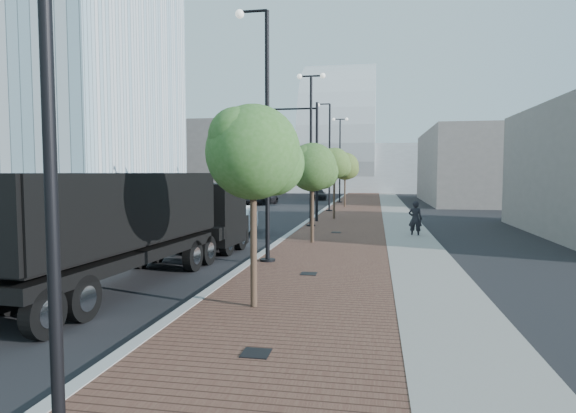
% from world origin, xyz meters
% --- Properties ---
extents(ground, '(220.00, 220.00, 0.00)m').
position_xyz_m(ground, '(0.00, 0.00, 0.00)').
color(ground, black).
extents(sidewalk, '(7.00, 140.00, 0.12)m').
position_xyz_m(sidewalk, '(3.50, 40.00, 0.06)').
color(sidewalk, '#4C2D23').
rests_on(sidewalk, ground).
extents(concrete_strip, '(2.40, 140.00, 0.13)m').
position_xyz_m(concrete_strip, '(6.20, 40.00, 0.07)').
color(concrete_strip, slate).
rests_on(concrete_strip, ground).
extents(curb, '(0.30, 140.00, 0.14)m').
position_xyz_m(curb, '(0.00, 40.00, 0.07)').
color(curb, gray).
rests_on(curb, ground).
extents(west_sidewalk, '(4.00, 140.00, 0.12)m').
position_xyz_m(west_sidewalk, '(-13.00, 40.00, 0.06)').
color(west_sidewalk, slate).
rests_on(west_sidewalk, ground).
extents(dump_truck, '(3.31, 13.47, 3.36)m').
position_xyz_m(dump_truck, '(-2.63, 8.85, 1.42)').
color(dump_truck, black).
rests_on(dump_truck, ground).
extents(white_sedan, '(1.99, 4.78, 1.54)m').
position_xyz_m(white_sedan, '(-2.96, 18.13, 0.77)').
color(white_sedan, silver).
rests_on(white_sedan, ground).
extents(dark_car_mid, '(3.30, 4.83, 1.23)m').
position_xyz_m(dark_car_mid, '(-7.44, 42.66, 0.61)').
color(dark_car_mid, black).
rests_on(dark_car_mid, ground).
extents(dark_car_far, '(2.77, 4.85, 1.33)m').
position_xyz_m(dark_car_far, '(-2.61, 52.88, 0.66)').
color(dark_car_far, black).
rests_on(dark_car_far, ground).
extents(pedestrian, '(0.78, 0.59, 1.92)m').
position_xyz_m(pedestrian, '(6.52, 18.63, 0.96)').
color(pedestrian, black).
rests_on(pedestrian, ground).
extents(streetlight_0, '(1.72, 0.56, 9.28)m').
position_xyz_m(streetlight_0, '(0.60, -2.00, 4.82)').
color(streetlight_0, black).
rests_on(streetlight_0, ground).
extents(streetlight_1, '(1.44, 0.56, 9.21)m').
position_xyz_m(streetlight_1, '(0.49, 10.00, 4.34)').
color(streetlight_1, black).
rests_on(streetlight_1, ground).
extents(streetlight_2, '(1.72, 0.56, 9.28)m').
position_xyz_m(streetlight_2, '(0.60, 22.00, 4.82)').
color(streetlight_2, black).
rests_on(streetlight_2, ground).
extents(streetlight_3, '(1.44, 0.56, 9.21)m').
position_xyz_m(streetlight_3, '(0.49, 34.00, 4.34)').
color(streetlight_3, black).
rests_on(streetlight_3, ground).
extents(streetlight_4, '(1.72, 0.56, 9.28)m').
position_xyz_m(streetlight_4, '(0.60, 46.00, 4.82)').
color(streetlight_4, black).
rests_on(streetlight_4, ground).
extents(traffic_mast, '(5.09, 0.20, 8.00)m').
position_xyz_m(traffic_mast, '(-0.30, 25.00, 4.98)').
color(traffic_mast, black).
rests_on(traffic_mast, ground).
extents(tree_0, '(2.33, 2.27, 4.99)m').
position_xyz_m(tree_0, '(1.65, 4.02, 3.84)').
color(tree_0, '#382619').
rests_on(tree_0, ground).
extents(tree_1, '(2.30, 2.24, 4.74)m').
position_xyz_m(tree_1, '(1.65, 15.02, 3.60)').
color(tree_1, '#382619').
rests_on(tree_1, ground).
extents(tree_2, '(2.27, 2.20, 5.11)m').
position_xyz_m(tree_2, '(1.65, 27.02, 3.99)').
color(tree_2, '#382619').
rests_on(tree_2, ground).
extents(tree_3, '(2.60, 2.59, 5.25)m').
position_xyz_m(tree_3, '(1.65, 39.02, 3.94)').
color(tree_3, '#382619').
rests_on(tree_3, ground).
extents(tower_podium, '(19.00, 19.00, 3.00)m').
position_xyz_m(tower_podium, '(-24.00, 32.00, 1.50)').
color(tower_podium, '#67615D').
rests_on(tower_podium, ground).
extents(convention_center, '(50.00, 30.00, 50.00)m').
position_xyz_m(convention_center, '(-2.00, 85.00, 6.00)').
color(convention_center, '#9FA5A9').
rests_on(convention_center, ground).
extents(commercial_block_nw, '(14.00, 20.00, 10.00)m').
position_xyz_m(commercial_block_nw, '(-20.00, 60.00, 5.00)').
color(commercial_block_nw, '#615B58').
rests_on(commercial_block_nw, ground).
extents(commercial_block_ne, '(12.00, 22.00, 8.00)m').
position_xyz_m(commercial_block_ne, '(16.00, 50.00, 4.00)').
color(commercial_block_ne, '#67615D').
rests_on(commercial_block_ne, ground).
extents(utility_cover_0, '(0.50, 0.50, 0.02)m').
position_xyz_m(utility_cover_0, '(2.40, 1.00, 0.13)').
color(utility_cover_0, black).
rests_on(utility_cover_0, sidewalk).
extents(utility_cover_1, '(0.50, 0.50, 0.02)m').
position_xyz_m(utility_cover_1, '(2.40, 8.00, 0.13)').
color(utility_cover_1, black).
rests_on(utility_cover_1, sidewalk).
extents(utility_cover_2, '(0.50, 0.50, 0.02)m').
position_xyz_m(utility_cover_2, '(2.40, 19.00, 0.13)').
color(utility_cover_2, black).
rests_on(utility_cover_2, sidewalk).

